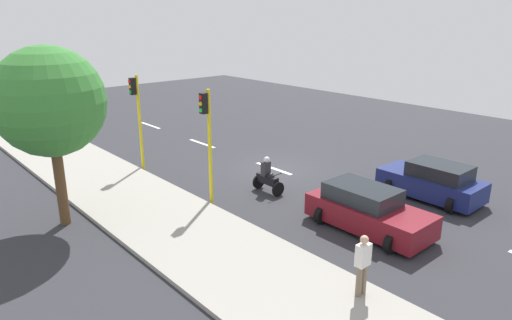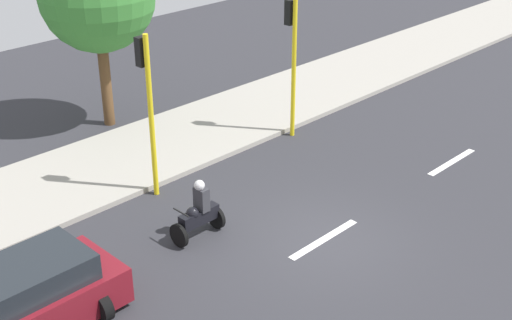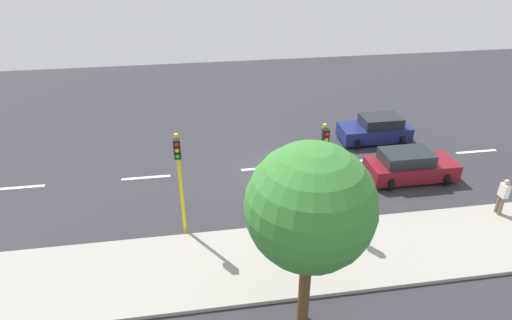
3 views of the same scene
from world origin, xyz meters
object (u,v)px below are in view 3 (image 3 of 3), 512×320
(car_maroon, at_px, (410,166))
(street_tree_north, at_px, (310,207))
(car_dark_blue, at_px, (376,130))
(traffic_light_midblock, at_px, (322,162))
(traffic_light_corner, at_px, (180,173))
(motorcycle, at_px, (315,177))
(pedestrian_near_signal, at_px, (503,195))

(car_maroon, relative_size, street_tree_north, 0.69)
(car_dark_blue, distance_m, traffic_light_midblock, 9.20)
(car_dark_blue, bearing_deg, traffic_light_corner, -57.35)
(motorcycle, relative_size, traffic_light_midblock, 0.34)
(motorcycle, bearing_deg, traffic_light_midblock, -13.06)
(car_dark_blue, height_order, traffic_light_midblock, traffic_light_midblock)
(traffic_light_midblock, bearing_deg, motorcycle, 166.94)
(car_maroon, height_order, motorcycle, motorcycle)
(car_maroon, distance_m, traffic_light_midblock, 6.48)
(car_maroon, xyz_separation_m, traffic_light_midblock, (2.75, -5.43, 2.22))
(traffic_light_midblock, bearing_deg, street_tree_north, -21.35)
(car_maroon, distance_m, motorcycle, 4.84)
(car_dark_blue, relative_size, pedestrian_near_signal, 2.36)
(motorcycle, xyz_separation_m, street_tree_north, (7.47, -2.51, 3.71))
(car_dark_blue, xyz_separation_m, motorcycle, (4.51, -4.87, -0.07))
(motorcycle, relative_size, pedestrian_near_signal, 0.91)
(car_maroon, relative_size, motorcycle, 2.81)
(car_maroon, xyz_separation_m, traffic_light_corner, (2.75, -10.99, 2.22))
(car_dark_blue, bearing_deg, car_maroon, -0.42)
(pedestrian_near_signal, xyz_separation_m, traffic_light_corner, (-0.80, -13.37, 1.87))
(motorcycle, height_order, traffic_light_corner, traffic_light_corner)
(pedestrian_near_signal, bearing_deg, car_dark_blue, -163.40)
(car_dark_blue, distance_m, motorcycle, 6.63)
(pedestrian_near_signal, bearing_deg, traffic_light_midblock, -95.87)
(traffic_light_midblock, bearing_deg, car_dark_blue, 142.29)
(pedestrian_near_signal, distance_m, traffic_light_midblock, 8.07)
(traffic_light_corner, bearing_deg, motorcycle, 112.56)
(pedestrian_near_signal, height_order, traffic_light_midblock, traffic_light_midblock)
(car_dark_blue, xyz_separation_m, traffic_light_corner, (7.06, -11.02, 2.22))
(pedestrian_near_signal, distance_m, traffic_light_corner, 13.52)
(pedestrian_near_signal, relative_size, traffic_light_midblock, 0.38)
(pedestrian_near_signal, xyz_separation_m, traffic_light_midblock, (-0.80, -7.80, 1.87))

